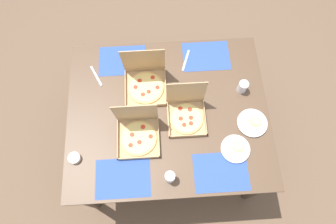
{
  "coord_description": "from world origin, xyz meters",
  "views": [
    {
      "loc": [
        -0.05,
        -0.77,
        2.7
      ],
      "look_at": [
        0.0,
        0.0,
        0.77
      ],
      "focal_mm": 31.14,
      "sensor_mm": 36.0,
      "label": 1
    }
  ],
  "objects_px": {
    "plate_far_left": "(236,149)",
    "plate_far_right": "(252,123)",
    "cup_spare": "(170,177)",
    "pizza_box_corner_left": "(138,133)",
    "cup_dark": "(243,87)",
    "pizza_box_center": "(186,113)",
    "pizza_box_corner_right": "(145,82)",
    "condiment_bowl": "(74,158)"
  },
  "relations": [
    {
      "from": "pizza_box_center",
      "to": "pizza_box_corner_right",
      "type": "xyz_separation_m",
      "value": [
        -0.28,
        0.26,
        0.0
      ]
    },
    {
      "from": "pizza_box_corner_right",
      "to": "cup_dark",
      "type": "relative_size",
      "value": 3.4
    },
    {
      "from": "plate_far_left",
      "to": "plate_far_right",
      "type": "relative_size",
      "value": 0.94
    },
    {
      "from": "plate_far_left",
      "to": "cup_dark",
      "type": "distance_m",
      "value": 0.46
    },
    {
      "from": "plate_far_left",
      "to": "cup_spare",
      "type": "height_order",
      "value": "cup_spare"
    },
    {
      "from": "pizza_box_corner_right",
      "to": "plate_far_left",
      "type": "relative_size",
      "value": 1.68
    },
    {
      "from": "pizza_box_corner_left",
      "to": "plate_far_left",
      "type": "xyz_separation_m",
      "value": [
        0.66,
        -0.14,
        -0.04
      ]
    },
    {
      "from": "plate_far_right",
      "to": "cup_dark",
      "type": "height_order",
      "value": "cup_dark"
    },
    {
      "from": "pizza_box_center",
      "to": "plate_far_left",
      "type": "xyz_separation_m",
      "value": [
        0.32,
        -0.27,
        -0.04
      ]
    },
    {
      "from": "cup_dark",
      "to": "condiment_bowl",
      "type": "bearing_deg",
      "value": -159.63
    },
    {
      "from": "pizza_box_corner_right",
      "to": "pizza_box_corner_left",
      "type": "distance_m",
      "value": 0.39
    },
    {
      "from": "pizza_box_corner_right",
      "to": "condiment_bowl",
      "type": "distance_m",
      "value": 0.72
    },
    {
      "from": "pizza_box_corner_right",
      "to": "plate_far_right",
      "type": "xyz_separation_m",
      "value": [
        0.74,
        -0.35,
        -0.04
      ]
    },
    {
      "from": "plate_far_left",
      "to": "cup_spare",
      "type": "bearing_deg",
      "value": -159.51
    },
    {
      "from": "pizza_box_center",
      "to": "cup_dark",
      "type": "bearing_deg",
      "value": 22.63
    },
    {
      "from": "plate_far_left",
      "to": "pizza_box_center",
      "type": "bearing_deg",
      "value": 139.86
    },
    {
      "from": "pizza_box_center",
      "to": "cup_spare",
      "type": "bearing_deg",
      "value": -108.05
    },
    {
      "from": "pizza_box_corner_left",
      "to": "plate_far_left",
      "type": "height_order",
      "value": "pizza_box_corner_left"
    },
    {
      "from": "cup_spare",
      "to": "plate_far_left",
      "type": "bearing_deg",
      "value": 20.49
    },
    {
      "from": "pizza_box_corner_right",
      "to": "pizza_box_corner_left",
      "type": "bearing_deg",
      "value": -99.24
    },
    {
      "from": "pizza_box_center",
      "to": "cup_dark",
      "type": "distance_m",
      "value": 0.46
    },
    {
      "from": "pizza_box_corner_right",
      "to": "cup_spare",
      "type": "height_order",
      "value": "pizza_box_corner_right"
    },
    {
      "from": "pizza_box_corner_right",
      "to": "condiment_bowl",
      "type": "relative_size",
      "value": 4.32
    },
    {
      "from": "pizza_box_center",
      "to": "pizza_box_corner_right",
      "type": "bearing_deg",
      "value": 136.88
    },
    {
      "from": "pizza_box_corner_right",
      "to": "condiment_bowl",
      "type": "bearing_deg",
      "value": -132.93
    },
    {
      "from": "pizza_box_corner_right",
      "to": "plate_far_right",
      "type": "height_order",
      "value": "pizza_box_corner_right"
    },
    {
      "from": "pizza_box_corner_left",
      "to": "condiment_bowl",
      "type": "height_order",
      "value": "pizza_box_corner_left"
    },
    {
      "from": "plate_far_right",
      "to": "cup_dark",
      "type": "distance_m",
      "value": 0.27
    },
    {
      "from": "plate_far_right",
      "to": "condiment_bowl",
      "type": "bearing_deg",
      "value": -171.75
    },
    {
      "from": "pizza_box_center",
      "to": "condiment_bowl",
      "type": "height_order",
      "value": "pizza_box_center"
    },
    {
      "from": "cup_spare",
      "to": "condiment_bowl",
      "type": "distance_m",
      "value": 0.65
    },
    {
      "from": "pizza_box_center",
      "to": "cup_spare",
      "type": "xyz_separation_m",
      "value": [
        -0.14,
        -0.44,
        0.01
      ]
    },
    {
      "from": "pizza_box_corner_left",
      "to": "plate_far_left",
      "type": "bearing_deg",
      "value": -12.22
    },
    {
      "from": "cup_dark",
      "to": "pizza_box_corner_right",
      "type": "bearing_deg",
      "value": 173.12
    },
    {
      "from": "cup_dark",
      "to": "condiment_bowl",
      "type": "relative_size",
      "value": 1.27
    },
    {
      "from": "pizza_box_center",
      "to": "pizza_box_corner_left",
      "type": "bearing_deg",
      "value": -160.09
    },
    {
      "from": "plate_far_left",
      "to": "pizza_box_corner_left",
      "type": "bearing_deg",
      "value": 167.78
    },
    {
      "from": "plate_far_left",
      "to": "cup_dark",
      "type": "relative_size",
      "value": 2.02
    },
    {
      "from": "pizza_box_corner_left",
      "to": "plate_far_left",
      "type": "relative_size",
      "value": 1.62
    },
    {
      "from": "pizza_box_corner_left",
      "to": "cup_spare",
      "type": "xyz_separation_m",
      "value": [
        0.2,
        -0.31,
        0.0
      ]
    },
    {
      "from": "cup_spare",
      "to": "condiment_bowl",
      "type": "relative_size",
      "value": 1.35
    },
    {
      "from": "pizza_box_corner_right",
      "to": "pizza_box_corner_left",
      "type": "relative_size",
      "value": 1.04
    }
  ]
}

